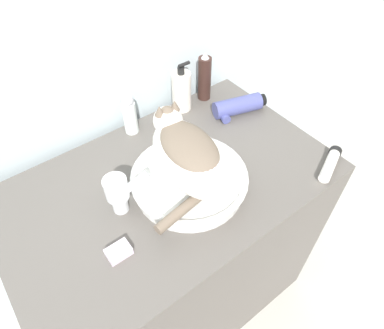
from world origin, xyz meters
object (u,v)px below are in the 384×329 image
(soap_pump_bottle, at_px, (182,91))
(soap_bar, at_px, (119,252))
(faucet, at_px, (119,192))
(hair_dryer, at_px, (237,106))
(cream_tube, at_px, (330,164))
(deodorant_stick, at_px, (129,114))
(cat, at_px, (187,153))
(hairspray_can_black, at_px, (204,78))

(soap_pump_bottle, bearing_deg, soap_bar, -141.15)
(soap_bar, bearing_deg, faucet, 56.24)
(soap_pump_bottle, distance_m, soap_bar, 0.62)
(faucet, xyz_separation_m, soap_bar, (-0.08, -0.12, -0.06))
(soap_pump_bottle, height_order, hair_dryer, soap_pump_bottle)
(soap_pump_bottle, relative_size, cream_tube, 1.25)
(soap_pump_bottle, height_order, cream_tube, soap_pump_bottle)
(cream_tube, distance_m, hair_dryer, 0.38)
(deodorant_stick, relative_size, cream_tube, 1.02)
(faucet, xyz_separation_m, soap_pump_bottle, (0.40, 0.27, 0.00))
(cat, height_order, deodorant_stick, cat)
(faucet, height_order, hairspray_can_black, hairspray_can_black)
(soap_pump_bottle, bearing_deg, cat, -123.49)
(cat, xyz_separation_m, soap_pump_bottle, (0.20, 0.31, -0.06))
(hair_dryer, bearing_deg, cat, -137.40)
(soap_pump_bottle, bearing_deg, hairspray_can_black, 0.00)
(faucet, relative_size, hair_dryer, 0.63)
(hairspray_can_black, xyz_separation_m, hair_dryer, (0.04, -0.14, -0.06))
(cat, relative_size, hair_dryer, 1.59)
(faucet, xyz_separation_m, deodorant_stick, (0.19, 0.27, -0.00))
(hairspray_can_black, distance_m, cream_tube, 0.53)
(hair_dryer, distance_m, soap_bar, 0.66)
(soap_pump_bottle, distance_m, hairspray_can_black, 0.10)
(faucet, relative_size, hairspray_can_black, 0.67)
(soap_pump_bottle, distance_m, cream_tube, 0.55)
(faucet, height_order, hair_dryer, faucet)
(faucet, xyz_separation_m, hair_dryer, (0.54, 0.12, -0.04))
(cat, relative_size, soap_pump_bottle, 1.77)
(cat, distance_m, hair_dryer, 0.39)
(deodorant_stick, distance_m, hair_dryer, 0.38)
(soap_bar, bearing_deg, deodorant_stick, 55.45)
(cat, height_order, cream_tube, cat)
(hair_dryer, bearing_deg, hairspray_can_black, 120.69)
(cream_tube, bearing_deg, soap_bar, 168.57)
(deodorant_stick, bearing_deg, cat, -88.42)
(faucet, relative_size, soap_bar, 2.06)
(deodorant_stick, bearing_deg, soap_bar, -124.55)
(soap_pump_bottle, height_order, soap_bar, soap_pump_bottle)
(deodorant_stick, height_order, hairspray_can_black, hairspray_can_black)
(hairspray_can_black, xyz_separation_m, cream_tube, (0.08, -0.52, -0.07))
(hairspray_can_black, bearing_deg, soap_pump_bottle, -180.00)
(faucet, distance_m, hair_dryer, 0.55)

